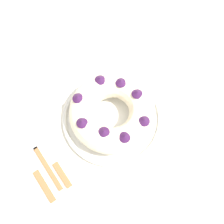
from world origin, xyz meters
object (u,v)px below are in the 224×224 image
(bundt_cake, at_px, (112,112))
(fork, at_px, (41,157))
(serving_dish, at_px, (112,118))
(serving_knife, at_px, (36,173))
(cake_knife, at_px, (55,164))

(bundt_cake, distance_m, fork, 0.23)
(serving_dish, distance_m, serving_knife, 0.26)
(serving_knife, bearing_deg, cake_knife, -9.49)
(serving_dish, relative_size, fork, 1.47)
(cake_knife, bearing_deg, bundt_cake, 5.63)
(serving_knife, bearing_deg, fork, 44.97)
(serving_knife, bearing_deg, serving_dish, 3.08)
(bundt_cake, xyz_separation_m, serving_knife, (-0.26, -0.01, -0.06))
(serving_dish, xyz_separation_m, cake_knife, (-0.20, -0.02, -0.01))
(serving_dish, relative_size, bundt_cake, 1.21)
(serving_knife, height_order, cake_knife, same)
(bundt_cake, xyz_separation_m, cake_knife, (-0.20, -0.02, -0.06))
(cake_knife, bearing_deg, fork, 120.11)
(fork, distance_m, cake_knife, 0.05)
(serving_dish, relative_size, serving_knife, 1.35)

